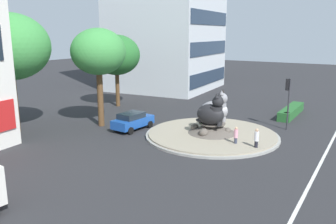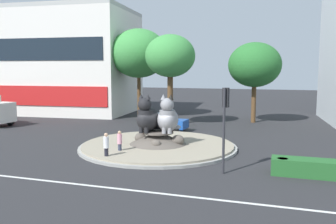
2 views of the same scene
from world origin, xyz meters
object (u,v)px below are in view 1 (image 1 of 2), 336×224
at_px(pedestrian_white_shirt, 256,139).
at_px(sedan_on_far_lane, 133,121).
at_px(third_tree_left, 10,47).
at_px(traffic_light_mast, 288,94).
at_px(pedestrian_pink_shirt, 236,136).
at_px(cat_statue_black, 212,113).
at_px(cat_statue_grey, 216,109).
at_px(broadleaf_tree_behind_island, 98,52).
at_px(litter_bin, 286,117).
at_px(second_tree_near_tower, 116,55).

xyz_separation_m(pedestrian_white_shirt, sedan_on_far_lane, (-0.04, 11.43, -0.10)).
bearing_deg(third_tree_left, sedan_on_far_lane, -54.44).
height_order(traffic_light_mast, pedestrian_pink_shirt, traffic_light_mast).
xyz_separation_m(cat_statue_black, sedan_on_far_lane, (-1.16, 7.27, -1.38)).
relative_size(cat_statue_grey, pedestrian_pink_shirt, 1.83).
relative_size(third_tree_left, pedestrian_pink_shirt, 6.33).
relative_size(cat_statue_black, traffic_light_mast, 0.59).
distance_m(cat_statue_grey, broadleaf_tree_behind_island, 11.74).
xyz_separation_m(broadleaf_tree_behind_island, third_tree_left, (-5.41, 4.93, 0.57)).
height_order(third_tree_left, sedan_on_far_lane, third_tree_left).
bearing_deg(litter_bin, pedestrian_white_shirt, -178.64).
distance_m(pedestrian_pink_shirt, sedan_on_far_lane, 9.79).
relative_size(traffic_light_mast, pedestrian_white_shirt, 2.65).
height_order(cat_statue_black, sedan_on_far_lane, cat_statue_black).
xyz_separation_m(broadleaf_tree_behind_island, litter_bin, (10.87, -14.52, -6.43)).
distance_m(cat_statue_grey, traffic_light_mast, 6.87).
height_order(second_tree_near_tower, sedan_on_far_lane, second_tree_near_tower).
relative_size(cat_statue_black, third_tree_left, 0.27).
bearing_deg(pedestrian_white_shirt, second_tree_near_tower, -114.88).
xyz_separation_m(traffic_light_mast, second_tree_near_tower, (-0.01, 19.65, 2.80)).
bearing_deg(broadleaf_tree_behind_island, litter_bin, -53.18).
relative_size(traffic_light_mast, litter_bin, 5.17).
xyz_separation_m(sedan_on_far_lane, litter_bin, (10.37, -11.18, -0.38)).
bearing_deg(cat_statue_grey, second_tree_near_tower, 148.88).
xyz_separation_m(cat_statue_grey, broadleaf_tree_behind_island, (-3.08, 10.32, 4.67)).
bearing_deg(second_tree_near_tower, third_tree_left, 178.12).
bearing_deg(pedestrian_pink_shirt, litter_bin, -25.30).
bearing_deg(sedan_on_far_lane, traffic_light_mast, -54.33).
height_order(cat_statue_grey, pedestrian_pink_shirt, cat_statue_grey).
xyz_separation_m(pedestrian_pink_shirt, pedestrian_white_shirt, (-0.12, -1.64, 0.07)).
distance_m(cat_statue_black, sedan_on_far_lane, 7.49).
relative_size(second_tree_near_tower, litter_bin, 9.36).
bearing_deg(pedestrian_pink_shirt, sedan_on_far_lane, 73.45).
height_order(cat_statue_grey, third_tree_left, third_tree_left).
bearing_deg(litter_bin, third_tree_left, 129.93).
bearing_deg(broadleaf_tree_behind_island, third_tree_left, 137.66).
bearing_deg(second_tree_near_tower, pedestrian_white_shirt, -110.75).
bearing_deg(cat_statue_black, broadleaf_tree_behind_island, -171.18).
xyz_separation_m(broadleaf_tree_behind_island, second_tree_near_tower, (7.84, 4.50, -0.82)).
height_order(traffic_light_mast, sedan_on_far_lane, traffic_light_mast).
bearing_deg(litter_bin, second_tree_near_tower, 99.06).
distance_m(broadleaf_tree_behind_island, pedestrian_pink_shirt, 14.45).
distance_m(third_tree_left, pedestrian_pink_shirt, 20.16).
xyz_separation_m(cat_statue_black, cat_statue_grey, (1.43, 0.29, 0.00)).
height_order(traffic_light_mast, litter_bin, traffic_light_mast).
relative_size(broadleaf_tree_behind_island, litter_bin, 10.06).
distance_m(second_tree_near_tower, pedestrian_white_shirt, 21.23).
bearing_deg(cat_statue_black, pedestrian_pink_shirt, -21.69).
distance_m(traffic_light_mast, pedestrian_pink_shirt, 7.84).
height_order(broadleaf_tree_behind_island, third_tree_left, third_tree_left).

